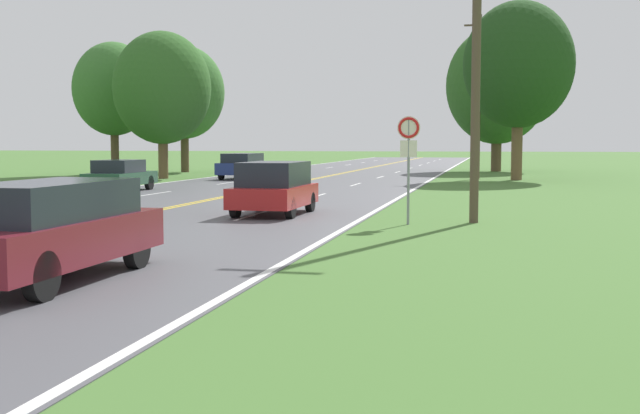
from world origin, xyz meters
The scene contains 12 objects.
traffic_sign centered at (8.27, 24.06, 2.16)m, with size 0.60×0.10×2.85m.
utility_pole_midground centered at (9.95, 24.93, 5.08)m, with size 1.80×0.24×9.84m.
utility_pole_far centered at (9.46, 51.29, 4.96)m, with size 1.80×0.24×9.60m.
tree_left_verge centered at (11.68, 50.68, 6.59)m, with size 6.30×6.30×10.24m.
tree_behind_sign centered at (10.52, 64.65, 6.40)m, with size 7.60×7.60×10.79m.
tree_mid_treeline centered at (-14.38, 52.43, 5.70)m, with size 5.38×5.38×8.81m.
tree_right_cluster centered at (-11.77, 58.27, 5.79)m, with size 5.88×5.88×9.19m.
tree_far_back centered at (-9.00, 47.97, 5.40)m, with size 5.82×5.82×8.76m.
car_maroon_suv_nearest centered at (3.76, 14.15, 0.84)m, with size 1.73×4.78×1.56m.
car_red_hatchback_approaching centered at (4.04, 26.09, 0.83)m, with size 1.86×3.87×1.59m.
car_dark_green_sedan_mid_near centered at (-5.71, 35.68, 0.73)m, with size 1.92×4.25×1.40m.
car_dark_blue_hatchback_mid_far centered at (-4.14, 48.36, 0.82)m, with size 2.01×4.32×1.53m.
Camera 1 is at (10.51, 3.01, 2.16)m, focal length 45.00 mm.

